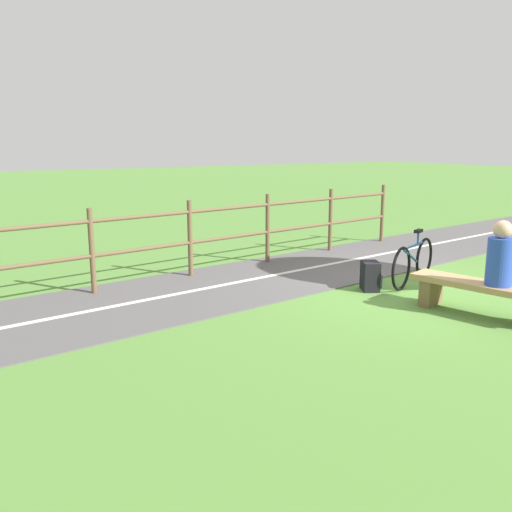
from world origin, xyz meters
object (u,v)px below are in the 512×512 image
Objects in this scene: bench at (478,292)px; backpack at (371,276)px; person_seated at (500,257)px; bicycle at (413,262)px.

bench reaches higher than backpack.
person_seated is 1.86× the size of backpack.
bicycle is at bearing -94.29° from backpack.
person_seated is at bearing -180.00° from bench.
backpack is (1.87, 0.38, -0.60)m from person_seated.
person_seated is at bearing 54.08° from bicycle.
person_seated reaches higher than bench.
bench is at bearing 0.00° from person_seated.
person_seated reaches higher than backpack.
bicycle is (1.57, -0.52, 0.05)m from bench.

